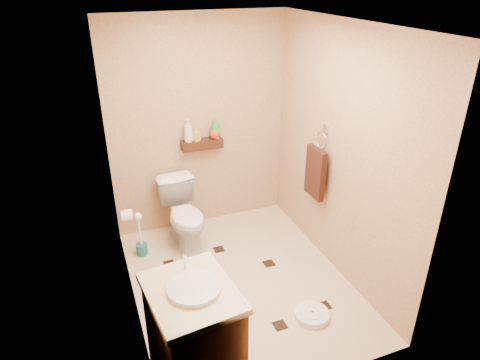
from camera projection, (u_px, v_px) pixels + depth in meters
name	position (u px, v px, depth m)	size (l,w,h in m)	color
ground	(240.00, 282.00, 4.20)	(2.50, 2.50, 0.00)	beige
wall_back	(199.00, 126.00, 4.72)	(2.00, 0.04, 2.40)	tan
wall_front	(313.00, 251.00, 2.63)	(2.00, 0.04, 2.40)	tan
wall_left	(121.00, 191.00, 3.35)	(0.04, 2.50, 2.40)	tan
wall_right	(340.00, 155.00, 4.00)	(0.04, 2.50, 2.40)	tan
ceiling	(240.00, 24.00, 3.14)	(2.00, 2.50, 0.02)	white
wall_shelf	(202.00, 144.00, 4.73)	(0.46, 0.14, 0.10)	#341B0E
floor_accents	(242.00, 284.00, 4.17)	(1.29, 1.36, 0.01)	black
toilet	(185.00, 215.00, 4.63)	(0.41, 0.71, 0.73)	white
vanity	(194.00, 335.00, 3.02)	(0.64, 0.75, 0.97)	brown
bathroom_scale	(312.00, 315.00, 3.76)	(0.39, 0.39, 0.06)	white
toilet_brush	(141.00, 240.00, 4.53)	(0.12, 0.12, 0.52)	#196563
towel_ring	(316.00, 170.00, 4.29)	(0.12, 0.30, 0.76)	silver
toilet_paper	(126.00, 215.00, 4.18)	(0.12, 0.11, 0.12)	white
bottle_a	(188.00, 130.00, 4.60)	(0.10, 0.10, 0.26)	beige
bottle_b	(196.00, 134.00, 4.65)	(0.07, 0.07, 0.16)	gold
bottle_c	(214.00, 132.00, 4.72)	(0.12, 0.12, 0.16)	red
bottle_d	(215.00, 128.00, 4.71)	(0.09, 0.09, 0.24)	#2E8A4C
bottle_e	(216.00, 132.00, 4.73)	(0.07, 0.07, 0.15)	#D76C47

